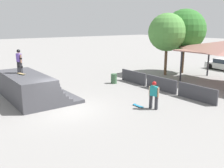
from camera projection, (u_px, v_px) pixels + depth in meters
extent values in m
plane|color=gray|center=(65.00, 109.00, 15.28)|extent=(160.00, 160.00, 0.00)
cube|color=#424247|center=(39.00, 96.00, 17.70)|extent=(5.90, 4.05, 0.22)
cube|color=#424247|center=(33.00, 94.00, 17.41)|extent=(5.90, 3.19, 0.22)
cube|color=#424247|center=(31.00, 91.00, 17.26)|extent=(5.90, 2.87, 0.22)
cube|color=#424247|center=(29.00, 89.00, 17.15)|extent=(5.90, 2.66, 0.22)
cube|color=#424247|center=(28.00, 86.00, 17.05)|extent=(5.90, 2.51, 0.22)
cube|color=#424247|center=(26.00, 83.00, 16.97)|extent=(5.90, 2.40, 0.22)
cube|color=#424247|center=(26.00, 79.00, 16.90)|extent=(5.90, 2.33, 0.22)
cube|color=#424247|center=(25.00, 76.00, 16.83)|extent=(5.90, 2.29, 0.22)
cylinder|color=silver|center=(41.00, 73.00, 17.47)|extent=(5.78, 0.07, 0.07)
cube|color=#2D2D33|center=(21.00, 68.00, 17.13)|extent=(0.17, 0.17, 0.79)
cube|color=black|center=(21.00, 67.00, 17.14)|extent=(0.21, 0.16, 0.12)
cube|color=#2D2D33|center=(19.00, 67.00, 17.37)|extent=(0.17, 0.17, 0.79)
cube|color=black|center=(19.00, 66.00, 17.38)|extent=(0.21, 0.16, 0.12)
cube|color=#6B4CB7|center=(19.00, 58.00, 17.09)|extent=(0.46, 0.29, 0.56)
cylinder|color=#A87A5B|center=(21.00, 59.00, 16.92)|extent=(0.12, 0.12, 0.56)
cylinder|color=black|center=(21.00, 59.00, 16.92)|extent=(0.18, 0.18, 0.08)
cylinder|color=#A87A5B|center=(17.00, 58.00, 17.28)|extent=(0.12, 0.12, 0.56)
cylinder|color=black|center=(17.00, 58.00, 17.28)|extent=(0.18, 0.18, 0.08)
sphere|color=#A87A5B|center=(18.00, 51.00, 16.99)|extent=(0.22, 0.22, 0.22)
sphere|color=black|center=(18.00, 51.00, 16.98)|extent=(0.24, 0.24, 0.24)
cylinder|color=green|center=(24.00, 74.00, 16.74)|extent=(0.06, 0.04, 0.05)
cylinder|color=green|center=(22.00, 75.00, 16.64)|extent=(0.06, 0.04, 0.05)
cylinder|color=green|center=(20.00, 73.00, 17.06)|extent=(0.06, 0.04, 0.05)
cylinder|color=green|center=(19.00, 74.00, 16.96)|extent=(0.06, 0.04, 0.05)
cube|color=tan|center=(21.00, 74.00, 16.84)|extent=(0.81, 0.35, 0.02)
cube|color=tan|center=(24.00, 74.00, 16.60)|extent=(0.13, 0.21, 0.02)
cube|color=#2D2D33|center=(151.00, 102.00, 15.38)|extent=(0.20, 0.20, 0.84)
cube|color=#2D2D33|center=(156.00, 103.00, 15.18)|extent=(0.20, 0.20, 0.84)
cube|color=teal|center=(154.00, 91.00, 15.11)|extent=(0.50, 0.36, 0.60)
cylinder|color=tan|center=(150.00, 91.00, 15.28)|extent=(0.14, 0.14, 0.60)
cylinder|color=tan|center=(158.00, 93.00, 14.96)|extent=(0.14, 0.14, 0.60)
sphere|color=tan|center=(154.00, 84.00, 15.01)|extent=(0.23, 0.23, 0.23)
sphere|color=#B21919|center=(154.00, 83.00, 15.00)|extent=(0.26, 0.26, 0.26)
cylinder|color=silver|center=(135.00, 106.00, 15.93)|extent=(0.05, 0.03, 0.05)
cylinder|color=silver|center=(136.00, 105.00, 16.02)|extent=(0.05, 0.03, 0.05)
cylinder|color=silver|center=(140.00, 108.00, 15.54)|extent=(0.05, 0.03, 0.05)
cylinder|color=silver|center=(142.00, 107.00, 15.62)|extent=(0.05, 0.03, 0.05)
cube|color=teal|center=(138.00, 106.00, 15.77)|extent=(0.84, 0.23, 0.02)
cube|color=teal|center=(134.00, 104.00, 16.06)|extent=(0.11, 0.20, 0.02)
cube|color=#3D3D42|center=(133.00, 77.00, 22.11)|extent=(3.08, 0.12, 1.05)
cube|color=#3D3D42|center=(161.00, 84.00, 19.53)|extent=(3.08, 0.12, 1.05)
cube|color=#3D3D42|center=(197.00, 93.00, 16.96)|extent=(3.08, 0.12, 1.05)
cylinder|color=#2D2D33|center=(181.00, 66.00, 22.49)|extent=(0.16, 0.16, 2.74)
cylinder|color=#2D2D33|center=(208.00, 62.00, 24.91)|extent=(0.16, 0.16, 2.74)
cylinder|color=brown|center=(166.00, 61.00, 25.36)|extent=(0.28, 0.28, 2.96)
sphere|color=#4C893D|center=(167.00, 32.00, 24.70)|extent=(3.75, 3.75, 3.75)
cylinder|color=brown|center=(183.00, 59.00, 26.42)|extent=(0.28, 0.28, 2.93)
sphere|color=#2D6B28|center=(185.00, 30.00, 25.72)|extent=(4.31, 4.31, 4.31)
cylinder|color=#385B3D|center=(114.00, 79.00, 21.92)|extent=(0.52, 0.52, 0.85)
cube|color=silver|center=(224.00, 66.00, 28.23)|extent=(4.33, 2.16, 0.62)
cube|color=#283342|center=(224.00, 61.00, 28.20)|extent=(2.08, 1.63, 0.46)
cube|color=silver|center=(224.00, 59.00, 28.15)|extent=(1.99, 1.59, 0.04)
cylinder|color=black|center=(219.00, 65.00, 29.71)|extent=(0.66, 0.28, 0.64)
cylinder|color=black|center=(210.00, 66.00, 28.99)|extent=(0.66, 0.28, 0.64)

